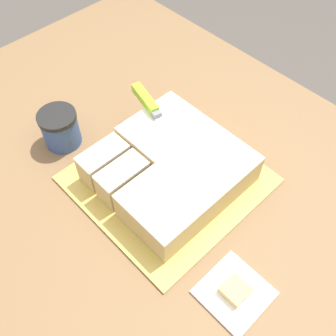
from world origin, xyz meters
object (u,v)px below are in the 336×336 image
object	(u,v)px
cake_board	(168,179)
knife	(152,108)
cake	(170,168)
coffee_cup	(60,128)
brownie	(235,290)

from	to	relation	value
cake_board	knife	xyz separation A→B (m)	(-0.13, 0.07, 0.09)
cake	coffee_cup	bearing A→B (deg)	-157.92
cake_board	brownie	xyz separation A→B (m)	(0.28, -0.09, 0.01)
coffee_cup	brownie	size ratio (longest dim) A/B	1.97
knife	brownie	size ratio (longest dim) A/B	6.60
cake	brownie	world-z (taller)	cake
cake_board	cake	xyz separation A→B (m)	(0.00, 0.00, 0.04)
cake	brownie	size ratio (longest dim) A/B	6.35
cake_board	coffee_cup	xyz separation A→B (m)	(-0.27, -0.11, 0.04)
coffee_cup	cake	bearing A→B (deg)	22.08
cake_board	cake	world-z (taller)	cake
cake	cake_board	bearing A→B (deg)	-135.16
cake_board	brownie	bearing A→B (deg)	-18.32
knife	coffee_cup	size ratio (longest dim) A/B	3.35
cake_board	brownie	world-z (taller)	brownie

